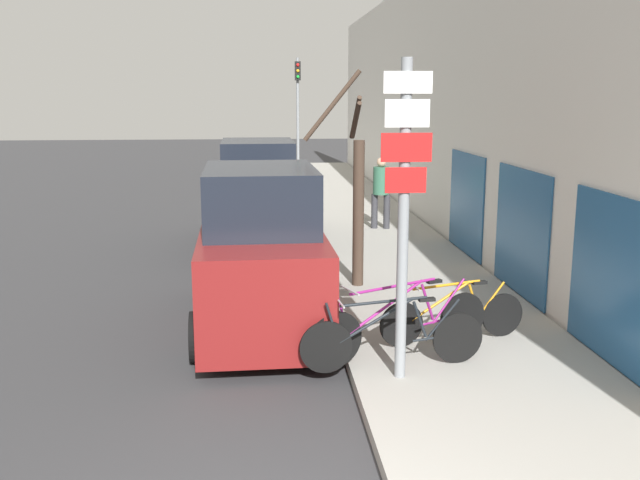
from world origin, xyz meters
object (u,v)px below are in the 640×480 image
object	(u,v)px
bicycle_1	(402,324)
traffic_light	(298,105)
signpost	(404,209)
bicycle_2	(453,315)
street_tree	(356,195)
bicycle_0	(393,338)
parked_car_0	(261,256)
parked_car_1	(258,199)
pedestrian_near	(381,188)

from	to	relation	value
bicycle_1	traffic_light	bearing A→B (deg)	-19.97
signpost	bicycle_1	size ratio (longest dim) A/B	1.51
bicycle_1	traffic_light	world-z (taller)	traffic_light
bicycle_2	street_tree	world-z (taller)	street_tree
bicycle_0	parked_car_0	size ratio (longest dim) A/B	0.52
traffic_light	parked_car_1	bearing A→B (deg)	-98.59
pedestrian_near	street_tree	distance (m)	5.38
parked_car_1	traffic_light	size ratio (longest dim) A/B	0.96
parked_car_1	pedestrian_near	world-z (taller)	parked_car_1
bicycle_0	pedestrian_near	world-z (taller)	pedestrian_near
street_tree	traffic_light	distance (m)	13.46
bicycle_1	bicycle_0	bearing A→B (deg)	133.93
bicycle_0	bicycle_2	distance (m)	1.31
signpost	bicycle_2	size ratio (longest dim) A/B	1.78
bicycle_0	parked_car_1	distance (m)	8.01
signpost	street_tree	xyz separation A→B (m)	(0.04, 4.20, -0.42)
parked_car_0	parked_car_1	world-z (taller)	parked_car_1
bicycle_0	parked_car_1	world-z (taller)	parked_car_1
signpost	parked_car_0	xyz separation A→B (m)	(-1.61, 2.41, -1.05)
parked_car_0	street_tree	distance (m)	2.51
parked_car_0	pedestrian_near	size ratio (longest dim) A/B	2.51
pedestrian_near	bicycle_0	bearing A→B (deg)	94.46
bicycle_1	pedestrian_near	bearing A→B (deg)	-29.14
street_tree	traffic_light	bearing A→B (deg)	91.04
bicycle_0	parked_car_0	bearing A→B (deg)	30.14
bicycle_1	signpost	bearing A→B (deg)	146.03
street_tree	signpost	bearing A→B (deg)	-90.53
bicycle_2	parked_car_0	bearing A→B (deg)	52.68
bicycle_1	bicycle_2	size ratio (longest dim) A/B	1.18
parked_car_1	street_tree	distance (m)	4.30
parked_car_0	signpost	bearing A→B (deg)	-57.79
bicycle_2	pedestrian_near	world-z (taller)	pedestrian_near
signpost	parked_car_0	distance (m)	3.08
bicycle_2	traffic_light	bearing A→B (deg)	-7.22
parked_car_0	traffic_light	xyz separation A→B (m)	(1.40, 15.19, 1.94)
pedestrian_near	signpost	bearing A→B (deg)	94.93
signpost	pedestrian_near	xyz separation A→B (m)	(1.37, 9.38, -0.99)
parked_car_0	traffic_light	distance (m)	15.38
bicycle_2	traffic_light	size ratio (longest dim) A/B	0.46
pedestrian_near	traffic_light	size ratio (longest dim) A/B	0.39
bicycle_1	pedestrian_near	xyz separation A→B (m)	(1.21, 8.67, 0.60)
bicycle_1	pedestrian_near	distance (m)	8.78
traffic_light	bicycle_1	bearing A→B (deg)	-88.77
bicycle_2	parked_car_0	world-z (taller)	parked_car_0
signpost	street_tree	world-z (taller)	street_tree
parked_car_0	traffic_light	bearing A→B (deg)	83.23
bicycle_2	street_tree	size ratio (longest dim) A/B	0.56
bicycle_0	parked_car_1	bearing A→B (deg)	5.13
street_tree	bicycle_0	bearing A→B (deg)	-91.05
signpost	parked_car_1	xyz separation A→B (m)	(-1.64, 8.11, -1.05)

